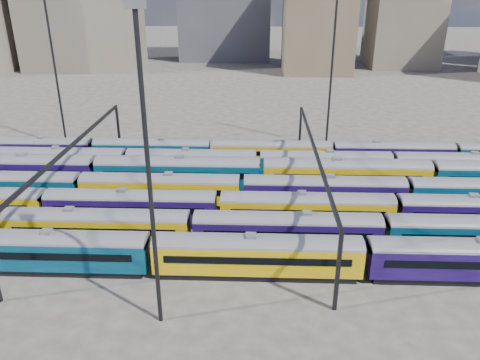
{
  "coord_description": "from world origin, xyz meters",
  "views": [
    {
      "loc": [
        2.96,
        -53.62,
        26.72
      ],
      "look_at": [
        0.87,
        1.56,
        3.0
      ],
      "focal_mm": 35.0,
      "sensor_mm": 36.0,
      "label": 1
    }
  ],
  "objects_px": {
    "rake_1": "(287,227)",
    "rake_2": "(131,203)",
    "mast_2": "(148,168)",
    "rake_0": "(365,254)"
  },
  "relations": [
    {
      "from": "rake_0",
      "to": "mast_2",
      "type": "xyz_separation_m",
      "value": [
        -18.47,
        -7.0,
        11.31
      ]
    },
    {
      "from": "rake_1",
      "to": "mast_2",
      "type": "height_order",
      "value": "mast_2"
    },
    {
      "from": "rake_1",
      "to": "rake_2",
      "type": "distance_m",
      "value": 18.58
    },
    {
      "from": "rake_1",
      "to": "rake_2",
      "type": "bearing_deg",
      "value": 164.39
    },
    {
      "from": "rake_0",
      "to": "rake_2",
      "type": "distance_m",
      "value": 27.0
    },
    {
      "from": "rake_2",
      "to": "mast_2",
      "type": "height_order",
      "value": "mast_2"
    },
    {
      "from": "rake_1",
      "to": "mast_2",
      "type": "distance_m",
      "value": 20.01
    },
    {
      "from": "rake_1",
      "to": "mast_2",
      "type": "bearing_deg",
      "value": -133.25
    },
    {
      "from": "rake_0",
      "to": "mast_2",
      "type": "height_order",
      "value": "mast_2"
    },
    {
      "from": "rake_0",
      "to": "rake_1",
      "type": "distance_m",
      "value": 8.75
    }
  ]
}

